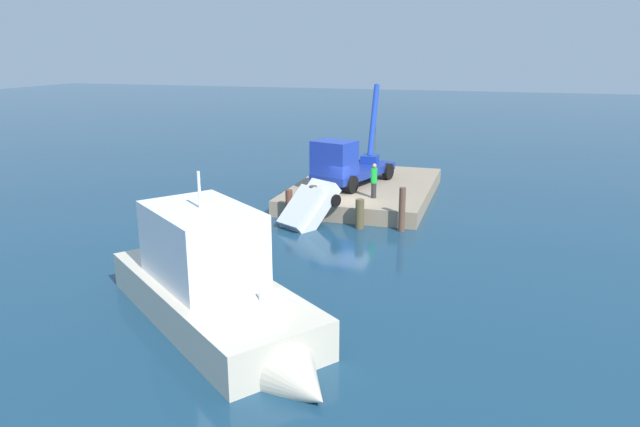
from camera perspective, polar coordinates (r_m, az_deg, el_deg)
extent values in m
plane|color=navy|center=(31.22, 2.71, -0.19)|extent=(200.00, 200.00, 0.00)
cube|color=gray|center=(35.08, 4.45, 2.32)|extent=(11.45, 7.86, 0.87)
cube|color=navy|center=(34.66, 3.40, 4.13)|extent=(6.56, 4.01, 0.45)
cube|color=#1F39AF|center=(32.58, 1.42, 5.51)|extent=(2.30, 2.61, 1.91)
cylinder|color=black|center=(32.33, 3.16, 2.87)|extent=(1.04, 0.58, 1.00)
cylinder|color=black|center=(33.54, -0.19, 3.37)|extent=(1.04, 0.58, 1.00)
cylinder|color=black|center=(36.00, 6.73, 4.13)|extent=(1.04, 0.58, 1.00)
cylinder|color=black|center=(37.09, 3.60, 4.56)|extent=(1.04, 0.58, 1.00)
cylinder|color=#1938A5|center=(37.92, 5.29, 9.19)|extent=(4.55, 0.94, 4.34)
cube|color=#1938A5|center=(36.13, 4.93, 5.36)|extent=(1.00, 1.00, 0.50)
cylinder|color=#4C4C19|center=(40.11, 5.53, 8.75)|extent=(0.04, 0.04, 5.18)
cylinder|color=#2A2A2A|center=(31.43, 5.32, 2.28)|extent=(0.28, 0.28, 0.83)
cylinder|color=green|center=(31.25, 5.36, 3.75)|extent=(0.34, 0.34, 0.83)
sphere|color=tan|center=(31.14, 5.38, 4.71)|extent=(0.24, 0.24, 0.24)
cube|color=silver|center=(29.22, -1.52, -0.37)|extent=(3.94, 3.25, 3.41)
cube|color=silver|center=(28.93, -1.85, 0.58)|extent=(2.54, 2.34, 1.98)
cylinder|color=black|center=(28.44, -1.60, -3.51)|extent=(0.90, 0.63, 0.90)
cylinder|color=black|center=(29.69, -3.87, -2.69)|extent=(0.90, 0.63, 0.90)
cylinder|color=black|center=(29.27, 1.51, 1.29)|extent=(0.90, 0.63, 0.90)
cylinder|color=black|center=(30.48, -0.83, 1.88)|extent=(0.90, 0.63, 0.90)
cube|color=beige|center=(19.82, -10.59, -9.54)|extent=(8.42, 9.54, 2.14)
cone|color=beige|center=(16.19, -3.21, -15.48)|extent=(4.76, 4.72, 3.51)
cube|color=white|center=(19.37, -11.52, -2.91)|extent=(4.75, 5.02, 2.43)
cylinder|color=white|center=(18.87, -11.82, 2.32)|extent=(0.10, 0.10, 1.20)
cylinder|color=silver|center=(16.52, -5.94, -8.71)|extent=(0.06, 0.06, 1.00)
cylinder|color=silver|center=(22.47, -14.88, -2.41)|extent=(0.06, 0.06, 1.00)
cylinder|color=brown|center=(29.95, -3.07, 0.78)|extent=(0.36, 0.36, 1.69)
cylinder|color=brown|center=(29.45, -0.66, 0.85)|extent=(0.38, 0.38, 2.00)
cylinder|color=brown|center=(28.83, 3.93, -0.03)|extent=(0.44, 0.44, 1.50)
cylinder|color=brown|center=(28.49, 8.08, 0.39)|extent=(0.32, 0.32, 2.21)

